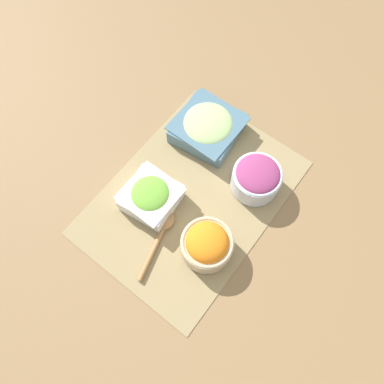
{
  "coord_description": "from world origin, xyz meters",
  "views": [
    {
      "loc": [
        -0.28,
        -0.22,
        0.89
      ],
      "look_at": [
        0.0,
        0.0,
        0.03
      ],
      "focal_mm": 35.0,
      "sensor_mm": 36.0,
      "label": 1
    }
  ],
  "objects_px": {
    "cucumber_bowl": "(208,127)",
    "wooden_spoon": "(162,232)",
    "onion_bowl": "(257,178)",
    "carrot_bowl": "(207,244)",
    "lettuce_bowl": "(151,197)"
  },
  "relations": [
    {
      "from": "onion_bowl",
      "to": "lettuce_bowl",
      "type": "bearing_deg",
      "value": 137.67
    },
    {
      "from": "lettuce_bowl",
      "to": "onion_bowl",
      "type": "distance_m",
      "value": 0.27
    },
    {
      "from": "carrot_bowl",
      "to": "cucumber_bowl",
      "type": "relative_size",
      "value": 0.68
    },
    {
      "from": "wooden_spoon",
      "to": "carrot_bowl",
      "type": "bearing_deg",
      "value": -72.58
    },
    {
      "from": "lettuce_bowl",
      "to": "cucumber_bowl",
      "type": "distance_m",
      "value": 0.25
    },
    {
      "from": "onion_bowl",
      "to": "carrot_bowl",
      "type": "height_order",
      "value": "carrot_bowl"
    },
    {
      "from": "lettuce_bowl",
      "to": "onion_bowl",
      "type": "height_order",
      "value": "onion_bowl"
    },
    {
      "from": "cucumber_bowl",
      "to": "wooden_spoon",
      "type": "distance_m",
      "value": 0.31
    },
    {
      "from": "lettuce_bowl",
      "to": "onion_bowl",
      "type": "xyz_separation_m",
      "value": [
        0.2,
        -0.18,
        0.01
      ]
    },
    {
      "from": "carrot_bowl",
      "to": "cucumber_bowl",
      "type": "xyz_separation_m",
      "value": [
        0.26,
        0.19,
        -0.01
      ]
    },
    {
      "from": "carrot_bowl",
      "to": "wooden_spoon",
      "type": "relative_size",
      "value": 0.68
    },
    {
      "from": "carrot_bowl",
      "to": "wooden_spoon",
      "type": "xyz_separation_m",
      "value": [
        -0.03,
        0.11,
        -0.03
      ]
    },
    {
      "from": "lettuce_bowl",
      "to": "wooden_spoon",
      "type": "height_order",
      "value": "lettuce_bowl"
    },
    {
      "from": "cucumber_bowl",
      "to": "wooden_spoon",
      "type": "xyz_separation_m",
      "value": [
        -0.3,
        -0.08,
        -0.02
      ]
    },
    {
      "from": "cucumber_bowl",
      "to": "wooden_spoon",
      "type": "height_order",
      "value": "cucumber_bowl"
    }
  ]
}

